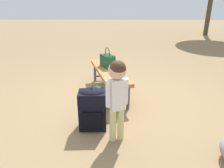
# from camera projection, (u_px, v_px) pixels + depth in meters

# --- Properties ---
(ground_plane) EXTENTS (40.00, 40.00, 0.00)m
(ground_plane) POSITION_uv_depth(u_px,v_px,m) (113.00, 101.00, 3.57)
(ground_plane) COLOR #8C704C
(ground_plane) RESTS_ON ground
(park_bench) EXTENTS (1.65, 0.83, 0.45)m
(park_bench) POSITION_uv_depth(u_px,v_px,m) (109.00, 73.00, 3.76)
(park_bench) COLOR #9E6B3D
(park_bench) RESTS_ON ground
(handbag) EXTENTS (0.37, 0.31, 0.37)m
(handbag) POSITION_uv_depth(u_px,v_px,m) (108.00, 60.00, 3.87)
(handbag) COLOR #1E4C2D
(handbag) RESTS_ON park_bench
(child_standing) EXTENTS (0.20, 0.26, 1.00)m
(child_standing) POSITION_uv_depth(u_px,v_px,m) (117.00, 89.00, 2.31)
(child_standing) COLOR #CCCC8C
(child_standing) RESTS_ON ground
(backpack_large) EXTENTS (0.33, 0.37, 0.59)m
(backpack_large) POSITION_uv_depth(u_px,v_px,m) (93.00, 107.00, 2.70)
(backpack_large) COLOR black
(backpack_large) RESTS_ON ground
(backpack_small) EXTENTS (0.26, 0.25, 0.35)m
(backpack_small) POSITION_uv_depth(u_px,v_px,m) (97.00, 96.00, 3.31)
(backpack_small) COLOR #1E4C2D
(backpack_small) RESTS_ON ground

